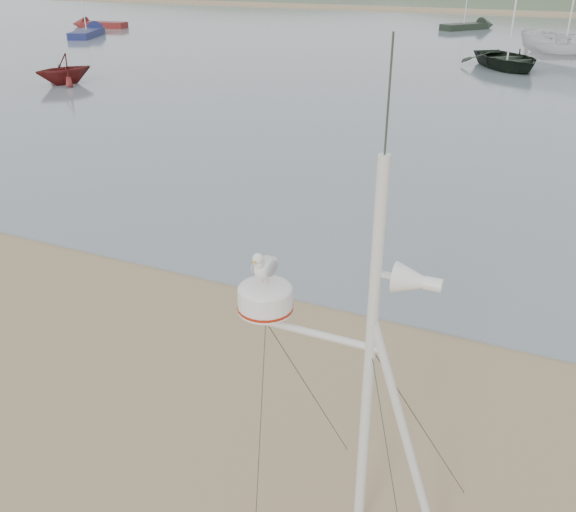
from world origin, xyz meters
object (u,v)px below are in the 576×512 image
at_px(dinghy_red_far, 93,24).
at_px(sailboat_blue_near, 93,31).
at_px(sailboat_dark_mid, 475,26).
at_px(boat_dark, 513,18).
at_px(boat_white, 571,16).
at_px(boat_red, 61,55).
at_px(mast_rig, 356,449).

relative_size(dinghy_red_far, sailboat_blue_near, 0.87).
bearing_deg(sailboat_dark_mid, boat_dark, -76.56).
xyz_separation_m(boat_dark, dinghy_red_far, (-35.19, 7.85, -2.34)).
relative_size(boat_white, dinghy_red_far, 0.97).
distance_m(boat_red, boat_white, 27.42).
bearing_deg(sailboat_blue_near, sailboat_dark_mid, 32.24).
bearing_deg(sailboat_blue_near, dinghy_red_far, 130.62).
xyz_separation_m(dinghy_red_far, sailboat_blue_near, (3.75, -4.37, 0.01)).
distance_m(boat_dark, sailboat_dark_mid, 20.95).
height_order(boat_red, sailboat_blue_near, sailboat_blue_near).
bearing_deg(dinghy_red_far, boat_dark, -12.57).
relative_size(mast_rig, sailboat_blue_near, 0.85).
bearing_deg(boat_white, dinghy_red_far, 90.94).
height_order(boat_red, sailboat_dark_mid, sailboat_dark_mid).
distance_m(boat_dark, dinghy_red_far, 36.13).
relative_size(mast_rig, dinghy_red_far, 0.97).
bearing_deg(mast_rig, boat_red, 138.40).
xyz_separation_m(boat_white, dinghy_red_far, (-37.89, 4.25, -2.28)).
relative_size(boat_red, boat_white, 0.53).
distance_m(boat_white, sailboat_dark_mid, 18.42).
height_order(mast_rig, boat_white, boat_white).
relative_size(boat_white, sailboat_dark_mid, 0.92).
distance_m(boat_white, dinghy_red_far, 38.20).
distance_m(mast_rig, sailboat_blue_near, 48.69).
distance_m(dinghy_red_far, sailboat_blue_near, 5.76).
distance_m(boat_red, sailboat_blue_near, 21.01).
relative_size(boat_dark, sailboat_blue_near, 0.86).
relative_size(boat_dark, dinghy_red_far, 0.99).
distance_m(mast_rig, boat_dark, 31.96).
bearing_deg(boat_dark, mast_rig, -122.17).
xyz_separation_m(mast_rig, boat_dark, (-2.04, 31.87, 1.39)).
relative_size(boat_dark, boat_red, 1.93).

